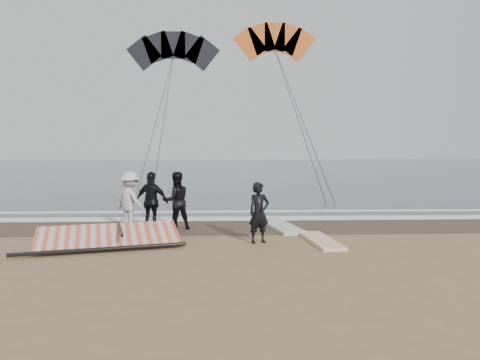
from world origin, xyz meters
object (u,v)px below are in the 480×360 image
object	(u,v)px
sail_rig	(107,238)
man_main	(259,213)
board_cream	(280,226)
board_white	(321,241)

from	to	relation	value
sail_rig	man_main	bearing A→B (deg)	2.06
sail_rig	board_cream	bearing A→B (deg)	26.12
board_white	board_cream	xyz separation A→B (m)	(-0.82, 2.20, 0.01)
man_main	board_cream	world-z (taller)	man_main
man_main	board_white	distance (m)	1.83
board_cream	sail_rig	bearing A→B (deg)	-166.42
board_white	board_cream	distance (m)	2.35
sail_rig	board_white	bearing A→B (deg)	1.47
board_cream	sail_rig	world-z (taller)	sail_rig
man_main	board_white	bearing A→B (deg)	-22.95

